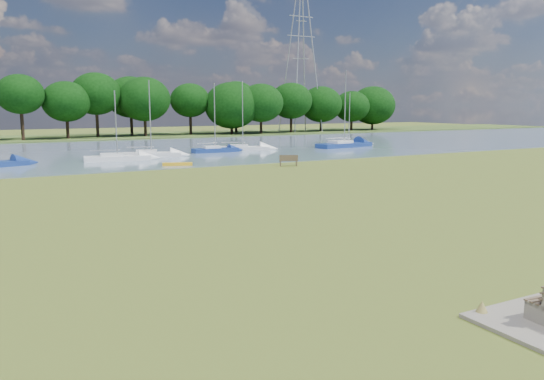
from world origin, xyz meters
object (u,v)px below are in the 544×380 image
sailboat_5 (242,147)px  riverbank_bench (289,161)px  sailboat_3 (117,156)px  sailboat_6 (215,148)px  sailboat_7 (344,143)px  kayak (177,164)px  sailboat_8 (348,142)px  sailboat_0 (151,153)px  pylon (301,35)px

sailboat_5 → riverbank_bench: bearing=-78.9°
sailboat_3 → sailboat_6: (11.91, 4.03, 0.04)m
riverbank_bench → sailboat_7: (16.87, 15.00, 0.04)m
kayak → sailboat_5: bearing=63.7°
sailboat_7 → sailboat_8: (2.43, 2.31, -0.11)m
sailboat_5 → sailboat_0: bearing=-141.9°
sailboat_8 → sailboat_5: bearing=-171.5°
sailboat_7 → sailboat_8: sailboat_7 is taller
kayak → sailboat_3: bearing=137.1°
riverbank_bench → sailboat_6: bearing=116.9°
riverbank_bench → sailboat_3: size_ratio=0.25×
sailboat_8 → sailboat_6: bearing=-168.1°
riverbank_bench → kayak: bearing=175.5°
kayak → sailboat_8: 30.62m
pylon → sailboat_7: (-15.26, -35.85, -18.34)m
sailboat_7 → kayak: bearing=-167.9°
pylon → sailboat_6: (-32.73, -34.97, -18.38)m
sailboat_5 → sailboat_8: 15.83m
riverbank_bench → sailboat_3: bearing=161.3°
pylon → sailboat_3: 62.07m
kayak → pylon: (40.80, 46.00, 18.71)m
pylon → sailboat_0: (-40.74, -37.09, -18.40)m
sailboat_6 → kayak: bearing=-126.0°
sailboat_3 → sailboat_7: size_ratio=0.69×
sailboat_6 → sailboat_8: 19.95m
sailboat_3 → sailboat_5: bearing=26.2°
sailboat_0 → sailboat_7: bearing=18.4°
sailboat_0 → sailboat_5: size_ratio=0.96×
riverbank_bench → sailboat_7: size_ratio=0.18×
kayak → sailboat_6: (8.07, 11.03, 0.33)m
sailboat_0 → sailboat_3: 4.34m
riverbank_bench → sailboat_7: bearing=66.4°
pylon → sailboat_7: 43.06m
sailboat_5 → sailboat_8: (15.83, 0.19, -0.00)m
riverbank_bench → pylon: (32.13, 50.84, 18.38)m
riverbank_bench → sailboat_3: sailboat_3 is taller
riverbank_bench → sailboat_7: 22.57m
pylon → sailboat_5: pylon is taller
riverbank_bench → pylon: size_ratio=0.06×
kayak → sailboat_0: size_ratio=0.33×
riverbank_bench → sailboat_6: sailboat_6 is taller
pylon → sailboat_0: pylon is taller
riverbank_bench → sailboat_5: size_ratio=0.21×
sailboat_0 → sailboat_5: sailboat_5 is taller
sailboat_6 → sailboat_7: size_ratio=0.80×
kayak → sailboat_6: sailboat_6 is taller
sailboat_5 → sailboat_6: sailboat_5 is taller
sailboat_6 → sailboat_7: bearing=-2.6°
kayak → sailboat_5: size_ratio=0.32×
sailboat_6 → sailboat_7: 17.49m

